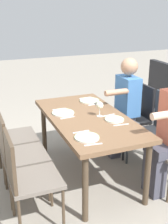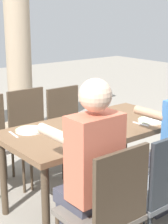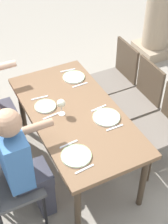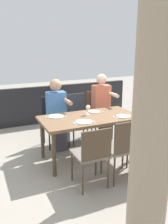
% 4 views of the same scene
% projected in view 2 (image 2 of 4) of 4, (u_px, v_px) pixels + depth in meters
% --- Properties ---
extents(ground_plane, '(16.00, 16.00, 0.00)m').
position_uv_depth(ground_plane, '(93.00, 202.00, 3.37)').
color(ground_plane, gray).
extents(dining_table, '(1.61, 0.82, 0.74)m').
position_uv_depth(dining_table, '(94.00, 134.00, 3.19)').
color(dining_table, brown).
rests_on(dining_table, ground).
extents(chair_west_south, '(0.44, 0.44, 0.95)m').
position_uv_depth(chair_west_south, '(108.00, 208.00, 2.24)').
color(chair_west_south, '#6A6158').
rests_on(chair_west_south, ground).
extents(chair_mid_north, '(0.44, 0.44, 0.93)m').
position_uv_depth(chair_mid_north, '(33.00, 128.00, 3.77)').
color(chair_mid_north, '#6A6158').
rests_on(chair_mid_north, ground).
extents(chair_mid_south, '(0.44, 0.44, 0.93)m').
position_uv_depth(chair_mid_south, '(157.00, 187.00, 2.53)').
color(chair_mid_south, '#5B5E61').
rests_on(chair_mid_south, ground).
extents(chair_east_north, '(0.44, 0.44, 0.89)m').
position_uv_depth(chair_east_north, '(69.00, 121.00, 4.06)').
color(chair_east_north, '#6A6158').
rests_on(chair_east_north, ground).
extents(diner_man_white, '(0.35, 0.49, 1.33)m').
position_uv_depth(diner_man_white, '(88.00, 172.00, 2.33)').
color(diner_man_white, '#3F3F4C').
rests_on(diner_man_white, ground).
extents(stone_column_centre, '(0.44, 0.44, 3.08)m').
position_uv_depth(stone_column_centre, '(17.00, 26.00, 4.78)').
color(stone_column_centre, tan).
rests_on(stone_column_centre, ground).
extents(plate_0, '(0.24, 0.24, 0.02)m').
position_uv_depth(plate_0, '(30.00, 130.00, 3.03)').
color(plate_0, white).
rests_on(plate_0, dining_table).
extents(fork_0, '(0.03, 0.17, 0.01)m').
position_uv_depth(fork_0, '(13.00, 134.00, 2.94)').
color(fork_0, silver).
rests_on(fork_0, dining_table).
extents(spoon_0, '(0.02, 0.17, 0.01)m').
position_uv_depth(spoon_0, '(45.00, 127.00, 3.12)').
color(spoon_0, silver).
rests_on(spoon_0, dining_table).
extents(plate_1, '(0.21, 0.21, 0.02)m').
position_uv_depth(plate_1, '(93.00, 136.00, 2.88)').
color(plate_1, white).
rests_on(plate_1, dining_table).
extents(wine_glass_1, '(0.08, 0.08, 0.17)m').
position_uv_depth(wine_glass_1, '(100.00, 116.00, 3.02)').
color(wine_glass_1, white).
rests_on(wine_glass_1, dining_table).
extents(fork_1, '(0.03, 0.17, 0.01)m').
position_uv_depth(fork_1, '(78.00, 141.00, 2.79)').
color(fork_1, silver).
rests_on(fork_1, dining_table).
extents(spoon_1, '(0.03, 0.17, 0.01)m').
position_uv_depth(spoon_1, '(107.00, 133.00, 2.97)').
color(spoon_1, silver).
rests_on(spoon_1, dining_table).
extents(plate_2, '(0.26, 0.26, 0.02)m').
position_uv_depth(plate_2, '(95.00, 115.00, 3.46)').
color(plate_2, white).
rests_on(plate_2, dining_table).
extents(fork_2, '(0.03, 0.17, 0.01)m').
position_uv_depth(fork_2, '(82.00, 119.00, 3.37)').
color(fork_2, silver).
rests_on(fork_2, dining_table).
extents(spoon_2, '(0.02, 0.17, 0.01)m').
position_uv_depth(spoon_2, '(106.00, 113.00, 3.55)').
color(spoon_2, silver).
rests_on(spoon_2, dining_table).
extents(plate_3, '(0.26, 0.26, 0.02)m').
position_uv_depth(plate_3, '(152.00, 120.00, 3.30)').
color(plate_3, white).
rests_on(plate_3, dining_table).
extents(fork_3, '(0.03, 0.17, 0.01)m').
position_uv_depth(fork_3, '(141.00, 124.00, 3.21)').
color(fork_3, silver).
rests_on(fork_3, dining_table).
extents(spoon_3, '(0.03, 0.17, 0.01)m').
position_uv_depth(spoon_3, '(163.00, 118.00, 3.39)').
color(spoon_3, silver).
rests_on(spoon_3, dining_table).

